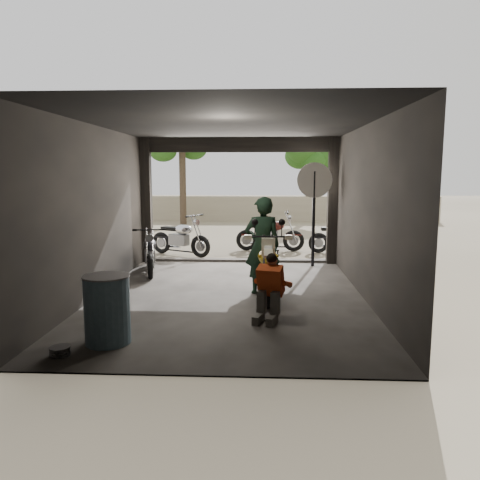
# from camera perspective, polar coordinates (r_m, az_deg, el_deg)

# --- Properties ---
(ground) EXTENTS (80.00, 80.00, 0.00)m
(ground) POSITION_cam_1_polar(r_m,az_deg,el_deg) (8.90, -1.30, -6.96)
(ground) COLOR #7A6D56
(ground) RESTS_ON ground
(garage) EXTENTS (7.00, 7.13, 3.20)m
(garage) POSITION_cam_1_polar(r_m,az_deg,el_deg) (9.19, -1.08, 1.65)
(garage) COLOR #2D2B28
(garage) RESTS_ON ground
(boundary_wall) EXTENTS (18.00, 0.30, 1.20)m
(boundary_wall) POSITION_cam_1_polar(r_m,az_deg,el_deg) (22.64, 1.23, 3.85)
(boundary_wall) COLOR gray
(boundary_wall) RESTS_ON ground
(tree_left) EXTENTS (2.20, 2.20, 5.60)m
(tree_left) POSITION_cam_1_polar(r_m,az_deg,el_deg) (21.44, -7.10, 12.60)
(tree_left) COLOR #382B1E
(tree_left) RESTS_ON ground
(tree_right) EXTENTS (2.20, 2.20, 5.00)m
(tree_right) POSITION_cam_1_polar(r_m,az_deg,el_deg) (22.70, 8.47, 11.24)
(tree_right) COLOR #382B1E
(tree_right) RESTS_ON ground
(main_bike) EXTENTS (0.82, 1.92, 1.27)m
(main_bike) POSITION_cam_1_polar(r_m,az_deg,el_deg) (8.76, 3.32, -2.95)
(main_bike) COLOR white
(main_bike) RESTS_ON ground
(left_bike) EXTENTS (1.05, 1.74, 1.10)m
(left_bike) POSITION_cam_1_polar(r_m,az_deg,el_deg) (11.05, -10.95, -1.19)
(left_bike) COLOR black
(left_bike) RESTS_ON ground
(outside_bike_a) EXTENTS (1.88, 1.45, 1.18)m
(outside_bike_a) POSITION_cam_1_polar(r_m,az_deg,el_deg) (13.28, -7.30, 0.63)
(outside_bike_a) COLOR black
(outside_bike_a) RESTS_ON ground
(outside_bike_b) EXTENTS (1.80, 0.82, 1.20)m
(outside_bike_b) POSITION_cam_1_polar(r_m,az_deg,el_deg) (13.95, 3.69, 1.08)
(outside_bike_b) COLOR #451510
(outside_bike_b) RESTS_ON ground
(outside_bike_c) EXTENTS (1.68, 0.75, 1.12)m
(outside_bike_c) POSITION_cam_1_polar(r_m,az_deg,el_deg) (13.89, 12.27, 0.72)
(outside_bike_c) COLOR black
(outside_bike_c) RESTS_ON ground
(rider) EXTENTS (0.76, 0.57, 1.89)m
(rider) POSITION_cam_1_polar(r_m,az_deg,el_deg) (8.95, 2.75, -0.71)
(rider) COLOR black
(rider) RESTS_ON ground
(mechanic) EXTENTS (0.71, 0.83, 1.03)m
(mechanic) POSITION_cam_1_polar(r_m,az_deg,el_deg) (7.38, 3.51, -6.05)
(mechanic) COLOR #D94D1C
(mechanic) RESTS_ON ground
(stool) EXTENTS (0.32, 0.32, 0.44)m
(stool) POSITION_cam_1_polar(r_m,az_deg,el_deg) (11.72, 3.97, -1.41)
(stool) COLOR black
(stool) RESTS_ON ground
(helmet) EXTENTS (0.27, 0.27, 0.22)m
(helmet) POSITION_cam_1_polar(r_m,az_deg,el_deg) (11.68, 3.75, -0.55)
(helmet) COLOR white
(helmet) RESTS_ON stool
(oil_drum) EXTENTS (0.71, 0.71, 0.95)m
(oil_drum) POSITION_cam_1_polar(r_m,az_deg,el_deg) (6.67, -15.89, -8.26)
(oil_drum) COLOR #446172
(oil_drum) RESTS_ON ground
(sign_post) EXTENTS (0.86, 0.08, 2.58)m
(sign_post) POSITION_cam_1_polar(r_m,az_deg,el_deg) (11.60, 9.02, 5.28)
(sign_post) COLOR black
(sign_post) RESTS_ON ground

